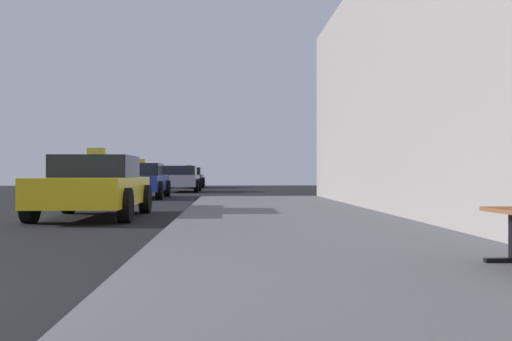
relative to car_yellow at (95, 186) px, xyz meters
name	(u,v)px	position (x,y,z in m)	size (l,w,h in m)	color
sidewalk	(414,309)	(3.86, -8.63, -0.57)	(4.00, 32.00, 0.15)	#5B5B60
car_yellow	(95,186)	(0.00, 0.00, 0.00)	(1.93, 4.06, 1.43)	yellow
car_blue	(139,180)	(-0.50, 9.49, 0.00)	(2.00, 4.07, 1.43)	#233899
car_silver	(180,179)	(0.41, 16.82, 0.00)	(1.92, 4.24, 1.27)	#B7B7BF
car_black	(188,177)	(0.29, 24.74, 0.00)	(1.95, 4.18, 1.43)	black
car_red	(186,177)	(-0.43, 32.91, 0.00)	(1.95, 4.33, 1.27)	red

